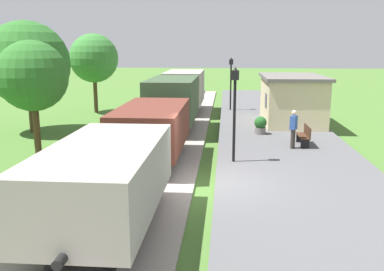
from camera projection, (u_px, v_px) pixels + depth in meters
name	position (u px, v px, depth m)	size (l,w,h in m)	color
ground_plane	(209.00, 189.00, 13.96)	(160.00, 160.00, 0.00)	#47702D
platform_slab	(306.00, 188.00, 13.68)	(6.00, 60.00, 0.25)	#565659
track_ballast	(139.00, 186.00, 14.14)	(3.80, 60.00, 0.12)	#9E9389
rail_near	(159.00, 182.00, 14.05)	(0.07, 60.00, 0.14)	slate
rail_far	(118.00, 181.00, 14.17)	(0.07, 60.00, 0.14)	slate
freight_train	(167.00, 111.00, 20.59)	(2.50, 26.00, 2.72)	gray
station_hut	(292.00, 99.00, 24.57)	(3.50, 5.80, 2.78)	beige
bench_near_hut	(304.00, 135.00, 19.00)	(0.42, 1.50, 0.91)	#422819
bench_down_platform	(276.00, 103.00, 29.94)	(0.42, 1.50, 0.91)	#422819
person_waiting	(293.00, 128.00, 18.34)	(0.39, 0.45, 1.71)	#38332D
potted_planter	(260.00, 125.00, 21.47)	(0.64, 0.64, 0.92)	slate
lamp_post_near	(235.00, 97.00, 15.87)	(0.28, 0.28, 3.70)	black
lamp_post_far	(231.00, 74.00, 29.21)	(0.28, 0.28, 3.70)	black
tree_trackside_mid	(32.00, 76.00, 16.92)	(2.88, 2.88, 4.96)	#4C3823
tree_trackside_far	(27.00, 64.00, 22.39)	(4.55, 4.55, 6.07)	#4C3823
tree_field_left	(94.00, 58.00, 29.37)	(3.43, 3.43, 5.59)	#4C3823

